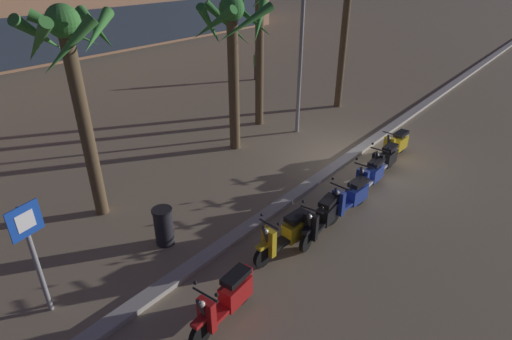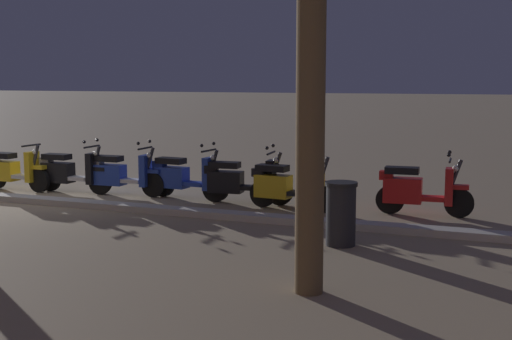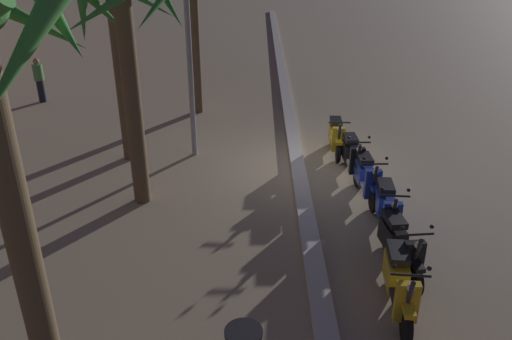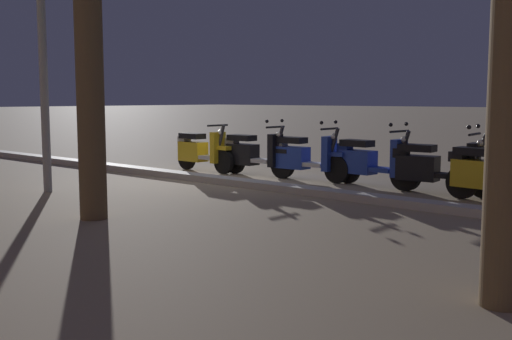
{
  "view_description": "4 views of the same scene",
  "coord_description": "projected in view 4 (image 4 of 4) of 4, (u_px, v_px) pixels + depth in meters",
  "views": [
    {
      "loc": [
        -11.5,
        -5.33,
        6.11
      ],
      "look_at": [
        -4.52,
        0.46,
        1.33
      ],
      "focal_mm": 28.68,
      "sensor_mm": 36.0,
      "label": 1
    },
    {
      "loc": [
        -9.32,
        11.09,
        2.46
      ],
      "look_at": [
        -5.2,
        0.62,
        0.96
      ],
      "focal_mm": 48.24,
      "sensor_mm": 36.0,
      "label": 2
    },
    {
      "loc": [
        -11.57,
        1.17,
        5.31
      ],
      "look_at": [
        -2.13,
        1.23,
        0.95
      ],
      "focal_mm": 35.12,
      "sensor_mm": 36.0,
      "label": 3
    },
    {
      "loc": [
        -8.75,
        8.45,
        1.6
      ],
      "look_at": [
        -4.48,
        3.63,
        0.85
      ],
      "focal_mm": 43.84,
      "sensor_mm": 36.0,
      "label": 4
    }
  ],
  "objects": [
    {
      "name": "scooter_yellow_gap_after_mid",
      "position": [
        201.0,
        151.0,
        13.67
      ],
      "size": [
        1.75,
        0.56,
        1.04
      ],
      "color": "black",
      "rests_on": "ground"
    },
    {
      "name": "scooter_black_mid_centre",
      "position": [
        435.0,
        167.0,
        10.43
      ],
      "size": [
        1.85,
        0.57,
        1.17
      ],
      "color": "black",
      "rests_on": "ground"
    },
    {
      "name": "curb_strip",
      "position": [
        202.0,
        178.0,
        12.09
      ],
      "size": [
        60.0,
        0.36,
        0.12
      ],
      "primitive_type": "cube",
      "color": "#BCB7AD",
      "rests_on": "ground"
    },
    {
      "name": "ground_plane",
      "position": [
        208.0,
        180.0,
        12.23
      ],
      "size": [
        200.0,
        200.0,
        0.0
      ],
      "primitive_type": "plane",
      "color": "#9E896B"
    },
    {
      "name": "scooter_black_last_in_row",
      "position": [
        252.0,
        154.0,
        12.93
      ],
      "size": [
        1.81,
        0.56,
        1.17
      ],
      "color": "black",
      "rests_on": "ground"
    },
    {
      "name": "scooter_blue_tail_end",
      "position": [
        303.0,
        157.0,
        12.2
      ],
      "size": [
        1.8,
        0.56,
        1.17
      ],
      "color": "black",
      "rests_on": "ground"
    },
    {
      "name": "scooter_blue_lead_nearest",
      "position": [
        370.0,
        161.0,
        11.35
      ],
      "size": [
        1.81,
        0.56,
        1.17
      ],
      "color": "black",
      "rests_on": "ground"
    },
    {
      "name": "scooter_yellow_mid_rear",
      "position": [
        493.0,
        173.0,
        9.53
      ],
      "size": [
        1.84,
        0.56,
        1.17
      ],
      "color": "black",
      "rests_on": "ground"
    }
  ]
}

